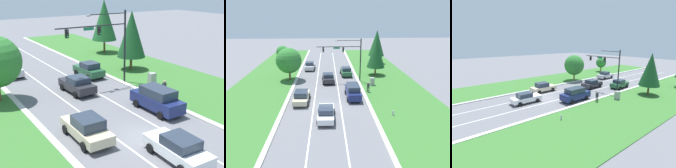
# 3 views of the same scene
# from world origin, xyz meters

# --- Properties ---
(ground_plane) EXTENTS (160.00, 160.00, 0.00)m
(ground_plane) POSITION_xyz_m (0.00, 0.00, 0.00)
(ground_plane) COLOR slate
(curb_strip_right) EXTENTS (0.50, 90.00, 0.15)m
(curb_strip_right) POSITION_xyz_m (5.65, 0.00, 0.07)
(curb_strip_right) COLOR beige
(curb_strip_right) RESTS_ON ground_plane
(curb_strip_left) EXTENTS (0.50, 90.00, 0.15)m
(curb_strip_left) POSITION_xyz_m (-5.65, 0.00, 0.07)
(curb_strip_left) COLOR beige
(curb_strip_left) RESTS_ON ground_plane
(lane_stripe_inner_left) EXTENTS (0.14, 81.00, 0.01)m
(lane_stripe_inner_left) POSITION_xyz_m (-1.80, 0.00, 0.00)
(lane_stripe_inner_left) COLOR white
(lane_stripe_inner_left) RESTS_ON ground_plane
(lane_stripe_inner_right) EXTENTS (0.14, 81.00, 0.01)m
(lane_stripe_inner_right) POSITION_xyz_m (1.80, 0.00, 0.00)
(lane_stripe_inner_right) COLOR white
(lane_stripe_inner_right) RESTS_ON ground_plane
(traffic_signal_mast) EXTENTS (7.75, 0.41, 7.67)m
(traffic_signal_mast) POSITION_xyz_m (3.73, 11.02, 5.12)
(traffic_signal_mast) COLOR black
(traffic_signal_mast) RESTS_ON ground_plane
(charcoal_sedan) EXTENTS (2.27, 4.49, 1.64)m
(charcoal_sedan) POSITION_xyz_m (0.24, 10.80, 0.83)
(charcoal_sedan) COLOR #28282D
(charcoal_sedan) RESTS_ON ground_plane
(silver_sedan) EXTENTS (2.11, 4.30, 1.73)m
(silver_sedan) POSITION_xyz_m (-3.66, 19.92, 0.86)
(silver_sedan) COLOR silver
(silver_sedan) RESTS_ON ground_plane
(navy_suv) EXTENTS (2.13, 5.01, 2.04)m
(navy_suv) POSITION_xyz_m (3.77, 3.10, 1.04)
(navy_suv) COLOR navy
(navy_suv) RESTS_ON ground_plane
(white_sedan) EXTENTS (2.12, 4.57, 1.59)m
(white_sedan) POSITION_xyz_m (-0.14, -3.45, 0.79)
(white_sedan) COLOR white
(white_sedan) RESTS_ON ground_plane
(champagne_sedan) EXTENTS (2.12, 4.69, 1.72)m
(champagne_sedan) POSITION_xyz_m (-3.54, 1.77, 0.85)
(champagne_sedan) COLOR beige
(champagne_sedan) RESTS_ON ground_plane
(forest_sedan) EXTENTS (2.21, 4.29, 1.72)m
(forest_sedan) POSITION_xyz_m (3.77, 14.95, 0.86)
(forest_sedan) COLOR #235633
(forest_sedan) RESTS_ON ground_plane
(utility_cabinet) EXTENTS (0.70, 0.60, 1.38)m
(utility_cabinet) POSITION_xyz_m (7.71, 8.51, 0.69)
(utility_cabinet) COLOR #9E9E99
(utility_cabinet) RESTS_ON ground_plane
(pedestrian) EXTENTS (0.41, 0.28, 1.69)m
(pedestrian) POSITION_xyz_m (6.40, 5.17, 0.94)
(pedestrian) COLOR black
(pedestrian) RESTS_ON ground_plane
(conifer_near_right_tree) EXTENTS (3.46, 3.46, 7.21)m
(conifer_near_right_tree) POSITION_xyz_m (9.57, 14.83, 4.44)
(conifer_near_right_tree) COLOR brown
(conifer_near_right_tree) RESTS_ON ground_plane
(conifer_far_right_tree) EXTENTS (3.73, 3.73, 7.99)m
(conifer_far_right_tree) POSITION_xyz_m (11.87, 24.96, 5.00)
(conifer_far_right_tree) COLOR brown
(conifer_far_right_tree) RESTS_ON ground_plane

